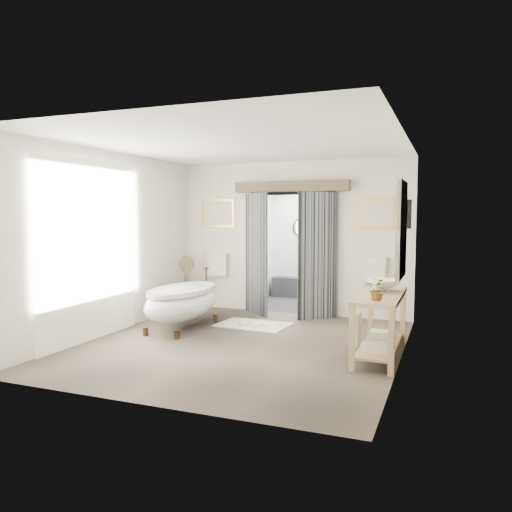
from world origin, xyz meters
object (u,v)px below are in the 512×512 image
clawfoot_tub (183,301)px  basin (382,285)px  rug (253,325)px  vanity (378,320)px

clawfoot_tub → basin: (3.26, -0.28, 0.48)m
rug → vanity: bearing=-27.9°
vanity → rug: bearing=152.1°
basin → clawfoot_tub: bearing=172.7°
clawfoot_tub → basin: basin is taller
vanity → clawfoot_tub: bearing=170.4°
clawfoot_tub → vanity: clawfoot_tub is taller
rug → basin: bearing=-22.2°
vanity → basin: size_ratio=3.44×
vanity → basin: (0.00, 0.27, 0.42)m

